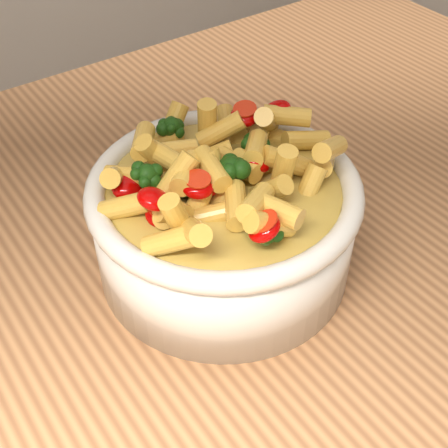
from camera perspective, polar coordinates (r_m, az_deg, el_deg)
table at (r=0.69m, az=-0.79°, el=-7.67°), size 1.20×0.80×0.90m
serving_bowl at (r=0.56m, az=0.00°, el=0.10°), size 0.24×0.24×0.10m
pasta_salad at (r=0.52m, az=0.00°, el=5.33°), size 0.19×0.19×0.04m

